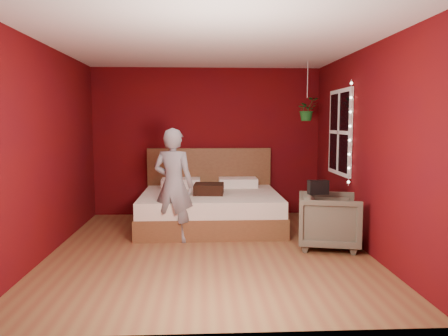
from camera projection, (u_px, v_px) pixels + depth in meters
floor at (209, 250)px, 5.65m from camera, size 4.50×4.50×0.00m
room_walls at (209, 120)px, 5.48m from camera, size 4.04×4.54×2.62m
window at (340, 132)px, 6.49m from camera, size 0.05×0.97×1.27m
fairy_lights at (350, 133)px, 5.97m from camera, size 0.04×0.04×1.45m
bed at (210, 206)px, 6.99m from camera, size 2.17×1.84×1.19m
person at (174, 185)px, 6.01m from camera, size 0.66×0.54×1.57m
armchair at (329, 221)px, 5.74m from camera, size 0.93×0.92×0.71m
handbag at (318, 187)px, 5.68m from camera, size 0.27×0.15×0.18m
throw_pillow at (209, 189)px, 6.75m from camera, size 0.48×0.48×0.16m
hanging_plant at (307, 109)px, 6.87m from camera, size 0.38×0.34×0.93m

